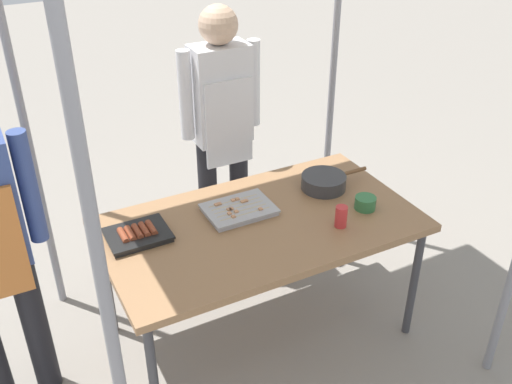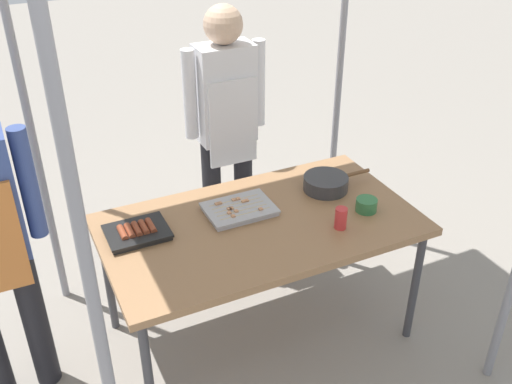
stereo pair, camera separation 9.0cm
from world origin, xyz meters
The scene contains 8 objects.
ground_plane centered at (0.00, 0.00, 0.00)m, with size 18.00×18.00×0.00m, color gray.
stall_table centered at (0.00, 0.00, 0.70)m, with size 1.60×0.90×0.75m.
tray_grilled_sausages centered at (-0.60, 0.15, 0.77)m, with size 0.30×0.24×0.05m.
tray_meat_skewers centered at (-0.06, 0.13, 0.77)m, with size 0.36×0.26×0.04m.
cooking_wok centered at (0.47, 0.14, 0.79)m, with size 0.41×0.25×0.08m.
condiment_bowl centered at (0.55, -0.14, 0.78)m, with size 0.11×0.11×0.07m, color #33723F.
drink_cup_near_edge centered at (0.34, -0.22, 0.81)m, with size 0.06×0.06×0.11m, color red.
vendor_woman centered at (0.16, 0.80, 0.98)m, with size 0.52×0.23×1.65m.
Camera 1 is at (-1.17, -2.19, 2.41)m, focal length 41.06 mm.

